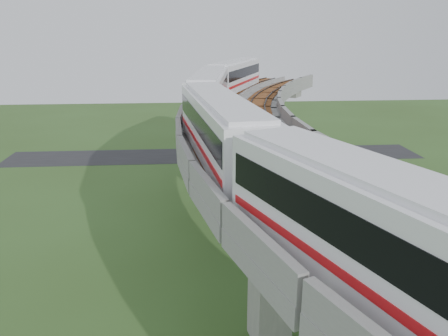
{
  "coord_description": "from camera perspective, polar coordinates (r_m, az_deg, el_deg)",
  "views": [
    {
      "loc": [
        -3.37,
        -31.83,
        17.5
      ],
      "look_at": [
        -0.96,
        -0.17,
        7.5
      ],
      "focal_mm": 35.0,
      "sensor_mm": 36.0,
      "label": 1
    }
  ],
  "objects": [
    {
      "name": "asphalt_road",
      "position": [
        64.34,
        -1.19,
        1.7
      ],
      "size": [
        60.0,
        8.0,
        0.03
      ],
      "primitive_type": "cube",
      "color": "#232326",
      "rests_on": "ground"
    },
    {
      "name": "ground",
      "position": [
        36.48,
        1.52,
        -11.19
      ],
      "size": [
        160.0,
        160.0,
        0.0
      ],
      "primitive_type": "plane",
      "color": "#335020",
      "rests_on": "ground"
    },
    {
      "name": "metro_train",
      "position": [
        31.74,
        2.47,
        8.05
      ],
      "size": [
        11.07,
        61.34,
        3.64
      ],
      "color": "silver",
      "rests_on": "ground"
    },
    {
      "name": "car_white",
      "position": [
        30.62,
        24.15,
        -17.61
      ],
      "size": [
        2.92,
        3.93,
        1.25
      ],
      "primitive_type": "imported",
      "rotation": [
        0.0,
        0.0,
        0.45
      ],
      "color": "silver",
      "rests_on": "dirt_lot"
    },
    {
      "name": "tree_2",
      "position": [
        43.73,
        8.77,
        -3.36
      ],
      "size": [
        2.13,
        2.13,
        3.01
      ],
      "color": "#382314",
      "rests_on": "ground"
    },
    {
      "name": "fence",
      "position": [
        38.29,
        16.4,
        -9.23
      ],
      "size": [
        3.87,
        38.73,
        1.5
      ],
      "color": "#2D382D",
      "rests_on": "ground"
    },
    {
      "name": "viaduct",
      "position": [
        33.71,
        8.16,
        2.79
      ],
      "size": [
        19.58,
        73.98,
        11.4
      ],
      "color": "#99968E",
      "rests_on": "ground"
    },
    {
      "name": "dirt_lot",
      "position": [
        38.69,
        23.35,
        -10.94
      ],
      "size": [
        18.0,
        26.0,
        0.04
      ],
      "primitive_type": "cube",
      "color": "gray",
      "rests_on": "ground"
    },
    {
      "name": "tree_3",
      "position": [
        37.12,
        10.69,
        -7.15
      ],
      "size": [
        2.18,
        2.18,
        3.15
      ],
      "color": "#382314",
      "rests_on": "ground"
    },
    {
      "name": "tree_0",
      "position": [
        59.46,
        11.5,
        1.98
      ],
      "size": [
        2.84,
        2.84,
        3.18
      ],
      "color": "#382314",
      "rests_on": "ground"
    },
    {
      "name": "tree_1",
      "position": [
        51.42,
        9.45,
        -0.65
      ],
      "size": [
        1.91,
        1.91,
        2.53
      ],
      "color": "#382314",
      "rests_on": "ground"
    },
    {
      "name": "tree_5",
      "position": [
        27.39,
        20.59,
        -17.28
      ],
      "size": [
        2.97,
        2.97,
        3.65
      ],
      "color": "#382314",
      "rests_on": "ground"
    },
    {
      "name": "car_dark",
      "position": [
        40.12,
        16.7,
        -8.23
      ],
      "size": [
        4.11,
        2.35,
        1.12
      ],
      "primitive_type": "imported",
      "rotation": [
        0.0,
        0.0,
        1.36
      ],
      "color": "black",
      "rests_on": "dirt_lot"
    },
    {
      "name": "tree_4",
      "position": [
        34.06,
        14.07,
        -10.78
      ],
      "size": [
        1.95,
        1.95,
        2.51
      ],
      "color": "#382314",
      "rests_on": "ground"
    }
  ]
}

